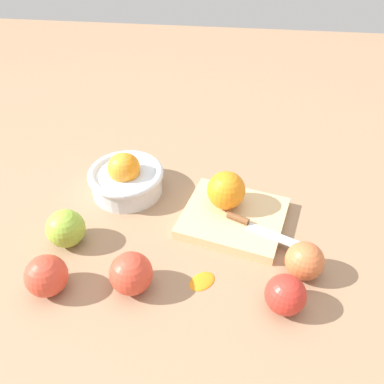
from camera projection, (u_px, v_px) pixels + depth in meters
ground_plane at (182, 223)px, 0.84m from camera, size 2.40×2.40×0.00m
bowl at (126, 177)px, 0.89m from camera, size 0.17×0.17×0.10m
cutting_board at (233, 218)px, 0.83m from camera, size 0.24×0.22×0.02m
orange_on_board at (226, 190)px, 0.82m from camera, size 0.08×0.08×0.08m
knife at (253, 227)px, 0.79m from camera, size 0.15×0.08×0.01m
apple_front_left at (66, 228)px, 0.77m from camera, size 0.07×0.07×0.07m
apple_front_right at (285, 295)px, 0.66m from camera, size 0.07×0.07×0.07m
apple_front_left_2 at (131, 273)px, 0.69m from camera, size 0.08×0.08×0.08m
apple_front_left_3 at (46, 276)px, 0.69m from camera, size 0.07×0.07×0.07m
apple_front_right_2 at (305, 261)px, 0.72m from camera, size 0.07×0.07×0.07m
citrus_peel at (202, 280)px, 0.72m from camera, size 0.06×0.06×0.01m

